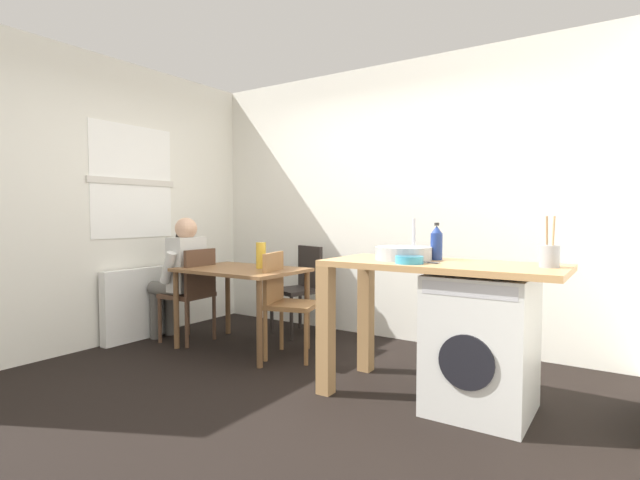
% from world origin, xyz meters
% --- Properties ---
extents(ground_plane, '(5.46, 5.46, 0.00)m').
position_xyz_m(ground_plane, '(0.00, 0.00, 0.00)').
color(ground_plane, black).
extents(wall_back, '(4.60, 0.10, 2.70)m').
position_xyz_m(wall_back, '(0.00, 1.75, 1.35)').
color(wall_back, silver).
rests_on(wall_back, ground_plane).
extents(wall_window_side, '(0.12, 3.80, 2.70)m').
position_xyz_m(wall_window_side, '(-2.15, 0.00, 1.35)').
color(wall_window_side, silver).
rests_on(wall_window_side, ground_plane).
extents(radiator, '(0.10, 0.80, 0.70)m').
position_xyz_m(radiator, '(-2.02, 0.30, 0.35)').
color(radiator, white).
rests_on(radiator, ground_plane).
extents(dining_table, '(1.10, 0.76, 0.74)m').
position_xyz_m(dining_table, '(-0.95, 0.60, 0.64)').
color(dining_table, brown).
rests_on(dining_table, ground_plane).
extents(chair_person_seat, '(0.42, 0.42, 0.90)m').
position_xyz_m(chair_person_seat, '(-1.49, 0.51, 0.51)').
color(chair_person_seat, '#4C3323').
rests_on(chair_person_seat, ground_plane).
extents(chair_opposite, '(0.50, 0.50, 0.90)m').
position_xyz_m(chair_opposite, '(-0.47, 0.63, 0.51)').
color(chair_opposite, olive).
rests_on(chair_opposite, ground_plane).
extents(chair_spare_by_wall, '(0.51, 0.51, 0.90)m').
position_xyz_m(chair_spare_by_wall, '(-0.82, 1.37, 0.51)').
color(chair_spare_by_wall, black).
rests_on(chair_spare_by_wall, ground_plane).
extents(seated_person, '(0.51, 0.52, 1.20)m').
position_xyz_m(seated_person, '(-1.65, 0.50, 0.67)').
color(seated_person, '#595651').
rests_on(seated_person, ground_plane).
extents(kitchen_counter, '(1.50, 0.68, 0.92)m').
position_xyz_m(kitchen_counter, '(0.78, 0.39, 0.76)').
color(kitchen_counter, tan).
rests_on(kitchen_counter, ground_plane).
extents(washing_machine, '(0.60, 0.61, 0.86)m').
position_xyz_m(washing_machine, '(1.26, 0.39, 0.43)').
color(washing_machine, silver).
rests_on(washing_machine, ground_plane).
extents(sink_basin, '(0.38, 0.38, 0.09)m').
position_xyz_m(sink_basin, '(0.73, 0.39, 0.97)').
color(sink_basin, '#9EA0A5').
rests_on(sink_basin, kitchen_counter).
extents(tap, '(0.02, 0.02, 0.28)m').
position_xyz_m(tap, '(0.73, 0.57, 1.06)').
color(tap, '#B2B2B7').
rests_on(tap, kitchen_counter).
extents(bottle_tall_green, '(0.08, 0.08, 0.25)m').
position_xyz_m(bottle_tall_green, '(0.91, 0.53, 1.03)').
color(bottle_tall_green, navy).
rests_on(bottle_tall_green, kitchen_counter).
extents(mixing_bowl, '(0.18, 0.18, 0.05)m').
position_xyz_m(mixing_bowl, '(0.86, 0.19, 0.95)').
color(mixing_bowl, teal).
rests_on(mixing_bowl, kitchen_counter).
extents(utensil_crock, '(0.11, 0.11, 0.30)m').
position_xyz_m(utensil_crock, '(1.62, 0.44, 0.99)').
color(utensil_crock, gray).
rests_on(utensil_crock, kitchen_counter).
extents(vase, '(0.09, 0.09, 0.24)m').
position_xyz_m(vase, '(-0.80, 0.70, 0.86)').
color(vase, gold).
rests_on(vase, dining_table).
extents(scissors, '(0.15, 0.06, 0.01)m').
position_xyz_m(scissors, '(0.94, 0.29, 0.92)').
color(scissors, '#B2B2B7').
rests_on(scissors, kitchen_counter).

